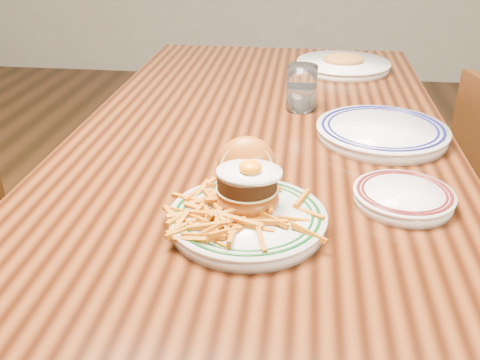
# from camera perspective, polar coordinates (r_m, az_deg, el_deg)

# --- Properties ---
(table) EXTENTS (0.85, 1.60, 0.75)m
(table) POSITION_cam_1_polar(r_m,az_deg,el_deg) (1.25, 2.29, 1.43)
(table) COLOR black
(table) RESTS_ON floor
(main_plate) EXTENTS (0.25, 0.26, 0.12)m
(main_plate) POSITION_cam_1_polar(r_m,az_deg,el_deg) (0.85, 0.78, -2.58)
(main_plate) COLOR white
(main_plate) RESTS_ON table
(side_plate) EXTENTS (0.17, 0.17, 0.03)m
(side_plate) POSITION_cam_1_polar(r_m,az_deg,el_deg) (0.96, 17.06, -1.62)
(side_plate) COLOR white
(side_plate) RESTS_ON table
(rear_plate) EXTENTS (0.29, 0.29, 0.03)m
(rear_plate) POSITION_cam_1_polar(r_m,az_deg,el_deg) (1.21, 14.91, 5.05)
(rear_plate) COLOR white
(rear_plate) RESTS_ON table
(water_glass) EXTENTS (0.07, 0.07, 0.11)m
(water_glass) POSITION_cam_1_polar(r_m,az_deg,el_deg) (1.35, 6.56, 9.47)
(water_glass) COLOR white
(water_glass) RESTS_ON table
(far_plate) EXTENTS (0.29, 0.29, 0.05)m
(far_plate) POSITION_cam_1_polar(r_m,az_deg,el_deg) (1.72, 10.95, 12.00)
(far_plate) COLOR white
(far_plate) RESTS_ON table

